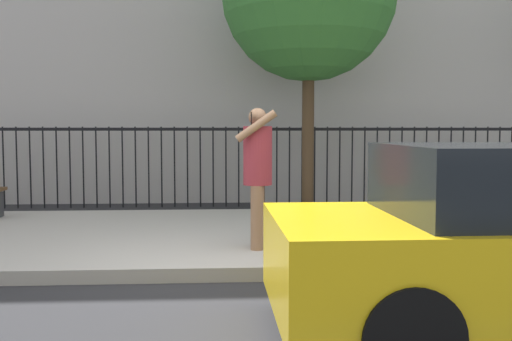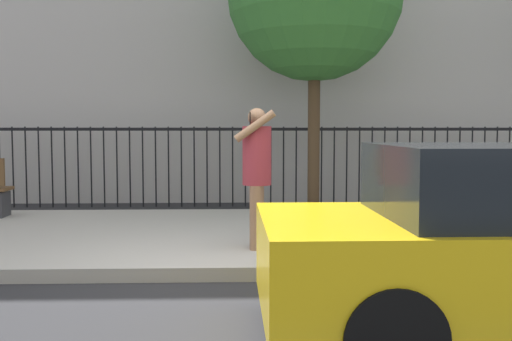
# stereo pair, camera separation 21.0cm
# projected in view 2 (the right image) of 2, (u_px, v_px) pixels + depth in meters

# --- Properties ---
(ground_plane) EXTENTS (60.00, 60.00, 0.00)m
(ground_plane) POSITION_uv_depth(u_px,v_px,m) (218.00, 282.00, 6.07)
(ground_plane) COLOR #28282B
(sidewalk) EXTENTS (28.00, 4.40, 0.15)m
(sidewalk) POSITION_uv_depth(u_px,v_px,m) (222.00, 236.00, 8.26)
(sidewalk) COLOR #B2ADA3
(sidewalk) RESTS_ON ground
(iron_fence) EXTENTS (12.03, 0.04, 1.60)m
(iron_fence) POSITION_uv_depth(u_px,v_px,m) (226.00, 156.00, 11.88)
(iron_fence) COLOR black
(iron_fence) RESTS_ON ground
(pedestrian_on_phone) EXTENTS (0.49, 0.68, 1.66)m
(pedestrian_on_phone) POSITION_uv_depth(u_px,v_px,m) (257.00, 167.00, 7.02)
(pedestrian_on_phone) COLOR #936B4C
(pedestrian_on_phone) RESTS_ON sidewalk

